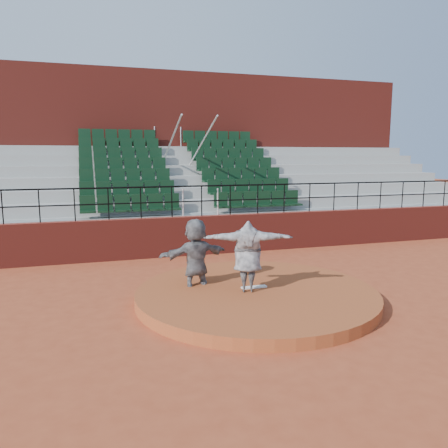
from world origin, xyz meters
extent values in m
plane|color=#A24324|center=(0.00, 0.00, 0.00)|extent=(90.00, 90.00, 0.00)
cylinder|color=#9F4923|center=(0.00, 0.00, 0.12)|extent=(5.50, 5.50, 0.25)
cube|color=white|center=(0.00, 0.15, 0.27)|extent=(0.60, 0.15, 0.03)
cube|color=maroon|center=(0.00, 5.00, 0.65)|extent=(24.00, 0.30, 1.30)
cylinder|color=black|center=(0.00, 5.00, 2.30)|extent=(24.00, 0.05, 0.05)
cylinder|color=black|center=(0.00, 5.00, 1.80)|extent=(24.00, 0.04, 0.04)
cylinder|color=black|center=(-6.00, 5.00, 1.80)|extent=(0.04, 0.04, 1.00)
cylinder|color=black|center=(-5.00, 5.00, 1.80)|extent=(0.04, 0.04, 1.00)
cylinder|color=black|center=(-4.00, 5.00, 1.80)|extent=(0.04, 0.04, 1.00)
cylinder|color=black|center=(-3.00, 5.00, 1.80)|extent=(0.04, 0.04, 1.00)
cylinder|color=black|center=(-2.00, 5.00, 1.80)|extent=(0.04, 0.04, 1.00)
cylinder|color=black|center=(-1.00, 5.00, 1.80)|extent=(0.04, 0.04, 1.00)
cylinder|color=black|center=(0.00, 5.00, 1.80)|extent=(0.04, 0.04, 1.00)
cylinder|color=black|center=(1.00, 5.00, 1.80)|extent=(0.04, 0.04, 1.00)
cylinder|color=black|center=(2.00, 5.00, 1.80)|extent=(0.04, 0.04, 1.00)
cylinder|color=black|center=(3.00, 5.00, 1.80)|extent=(0.04, 0.04, 1.00)
cylinder|color=black|center=(4.00, 5.00, 1.80)|extent=(0.04, 0.04, 1.00)
cylinder|color=black|center=(5.00, 5.00, 1.80)|extent=(0.04, 0.04, 1.00)
cylinder|color=black|center=(6.00, 5.00, 1.80)|extent=(0.04, 0.04, 1.00)
cylinder|color=black|center=(7.00, 5.00, 1.80)|extent=(0.04, 0.04, 1.00)
cylinder|color=black|center=(8.00, 5.00, 1.80)|extent=(0.04, 0.04, 1.00)
cylinder|color=black|center=(9.00, 5.00, 1.80)|extent=(0.04, 0.04, 1.00)
cylinder|color=black|center=(10.00, 5.00, 1.80)|extent=(0.04, 0.04, 1.00)
cube|color=#969791|center=(0.00, 5.58, 0.65)|extent=(24.00, 0.85, 1.30)
cube|color=black|center=(-2.25, 5.59, 1.66)|extent=(3.30, 0.48, 0.72)
cube|color=black|center=(2.25, 5.59, 1.66)|extent=(3.30, 0.48, 0.72)
cube|color=#969791|center=(0.00, 6.43, 0.85)|extent=(24.00, 0.85, 1.70)
cube|color=black|center=(-2.25, 6.44, 2.06)|extent=(3.30, 0.48, 0.72)
cube|color=black|center=(2.25, 6.44, 2.06)|extent=(3.30, 0.48, 0.72)
cube|color=#969791|center=(0.00, 7.28, 1.05)|extent=(24.00, 0.85, 2.10)
cube|color=black|center=(-2.25, 7.29, 2.46)|extent=(3.30, 0.48, 0.72)
cube|color=black|center=(2.25, 7.29, 2.46)|extent=(3.30, 0.48, 0.72)
cube|color=#969791|center=(0.00, 8.12, 1.25)|extent=(24.00, 0.85, 2.50)
cube|color=black|center=(-2.25, 8.13, 2.86)|extent=(3.30, 0.48, 0.72)
cube|color=black|center=(2.25, 8.13, 2.86)|extent=(3.30, 0.48, 0.72)
cube|color=#969791|center=(0.00, 8.97, 1.45)|extent=(24.00, 0.85, 2.90)
cube|color=black|center=(-2.25, 8.98, 3.26)|extent=(3.30, 0.48, 0.72)
cube|color=black|center=(2.25, 8.98, 3.26)|extent=(3.30, 0.48, 0.72)
cube|color=#969791|center=(0.00, 9.82, 1.65)|extent=(24.00, 0.85, 3.30)
cube|color=black|center=(-2.25, 9.83, 3.66)|extent=(3.30, 0.48, 0.72)
cube|color=black|center=(2.25, 9.83, 3.66)|extent=(3.30, 0.48, 0.72)
cube|color=#969791|center=(0.00, 10.68, 1.85)|extent=(24.00, 0.85, 3.70)
cube|color=black|center=(-2.25, 10.69, 4.06)|extent=(3.30, 0.48, 0.72)
cube|color=black|center=(2.25, 10.69, 4.06)|extent=(3.30, 0.48, 0.72)
cylinder|color=silver|center=(-0.60, 8.12, 3.40)|extent=(0.06, 5.97, 2.46)
cylinder|color=silver|center=(0.60, 8.12, 3.40)|extent=(0.06, 5.97, 2.46)
cube|color=maroon|center=(0.00, 12.60, 3.55)|extent=(24.00, 3.00, 7.10)
imported|color=black|center=(-0.24, -0.05, 1.06)|extent=(2.06, 1.09, 1.62)
imported|color=black|center=(-1.23, 0.80, 0.92)|extent=(1.78, 0.88, 1.84)
camera|label=1|loc=(-3.58, -8.99, 3.28)|focal=35.00mm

